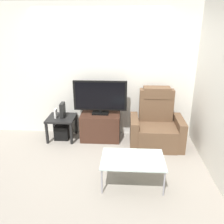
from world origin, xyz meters
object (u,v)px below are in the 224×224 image
object	(u,v)px
cell_phone	(129,160)
side_table	(62,121)
recliner_armchair	(156,126)
game_console	(63,110)
tv_stand	(101,126)
book_upright	(56,113)
coffee_table	(133,160)
subwoofer_box	(62,132)
television	(100,97)

from	to	relation	value
cell_phone	side_table	bearing A→B (deg)	136.86
recliner_armchair	game_console	xyz separation A→B (m)	(-1.83, 0.15, 0.23)
tv_stand	book_upright	size ratio (longest dim) A/B	4.45
book_upright	game_console	distance (m)	0.15
tv_stand	side_table	xyz separation A→B (m)	(-0.78, -0.03, 0.12)
game_console	coffee_table	bearing A→B (deg)	-45.43
tv_stand	side_table	size ratio (longest dim) A/B	1.42
recliner_armchair	cell_phone	world-z (taller)	recliner_armchair
subwoofer_box	cell_phone	size ratio (longest dim) A/B	1.87
television	game_console	bearing A→B (deg)	-177.02
subwoofer_box	book_upright	bearing A→B (deg)	-168.69
book_upright	game_console	size ratio (longest dim) A/B	0.59
cell_phone	game_console	bearing A→B (deg)	135.90
tv_stand	cell_phone	world-z (taller)	tv_stand
tv_stand	game_console	xyz separation A→B (m)	(-0.74, -0.02, 0.34)
subwoofer_box	cell_phone	world-z (taller)	cell_phone
game_console	cell_phone	distance (m)	1.93
television	cell_phone	world-z (taller)	television
coffee_table	cell_phone	size ratio (longest dim) A/B	6.00
game_console	cell_phone	world-z (taller)	game_console
side_table	subwoofer_box	bearing A→B (deg)	0.00
side_table	game_console	distance (m)	0.22
subwoofer_box	book_upright	world-z (taller)	book_upright
recliner_armchair	subwoofer_box	xyz separation A→B (m)	(-1.86, 0.14, -0.23)
television	game_console	size ratio (longest dim) A/B	3.53
side_table	subwoofer_box	size ratio (longest dim) A/B	1.93
television	game_console	world-z (taller)	television
subwoofer_box	coffee_table	size ratio (longest dim) A/B	0.31
tv_stand	subwoofer_box	distance (m)	0.79
television	cell_phone	xyz separation A→B (m)	(0.55, -1.46, -0.48)
recliner_armchair	subwoofer_box	size ratio (longest dim) A/B	3.85
cell_phone	subwoofer_box	bearing A→B (deg)	136.86
tv_stand	subwoofer_box	world-z (taller)	tv_stand
cell_phone	tv_stand	bearing A→B (deg)	114.52
recliner_armchair	game_console	distance (m)	1.85
recliner_armchair	game_console	size ratio (longest dim) A/B	3.70
television	subwoofer_box	bearing A→B (deg)	-176.42
side_table	game_console	xyz separation A→B (m)	(0.04, 0.01, 0.22)
recliner_armchair	subwoofer_box	distance (m)	1.88
television	coffee_table	world-z (taller)	television
recliner_armchair	coffee_table	distance (m)	1.32
tv_stand	television	bearing A→B (deg)	90.00
game_console	book_upright	bearing A→B (deg)	-167.47
tv_stand	game_console	distance (m)	0.82
subwoofer_box	coffee_table	world-z (taller)	coffee_table
coffee_table	subwoofer_box	bearing A→B (deg)	135.51
tv_stand	recliner_armchair	bearing A→B (deg)	-8.71
subwoofer_box	book_upright	xyz separation A→B (m)	(-0.10, -0.02, 0.41)
game_console	coffee_table	distance (m)	1.95
game_console	cell_phone	size ratio (longest dim) A/B	1.95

